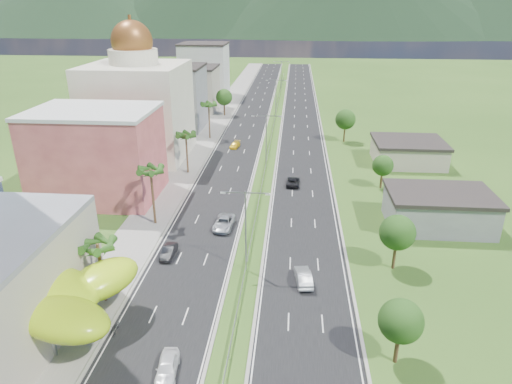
# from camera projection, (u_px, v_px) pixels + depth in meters

# --- Properties ---
(ground) EXTENTS (500.00, 500.00, 0.00)m
(ground) POSITION_uv_depth(u_px,v_px,m) (237.00, 319.00, 49.77)
(ground) COLOR #2D5119
(ground) RESTS_ON ground
(road_left) EXTENTS (11.00, 260.00, 0.04)m
(road_left) POSITION_uv_depth(u_px,v_px,m) (249.00, 120.00, 133.05)
(road_left) COLOR black
(road_left) RESTS_ON ground
(road_right) EXTENTS (11.00, 260.00, 0.04)m
(road_right) POSITION_uv_depth(u_px,v_px,m) (301.00, 121.00, 131.88)
(road_right) COLOR black
(road_right) RESTS_ON ground
(sidewalk_left) EXTENTS (7.00, 260.00, 0.12)m
(sidewalk_left) POSITION_uv_depth(u_px,v_px,m) (217.00, 119.00, 133.78)
(sidewalk_left) COLOR gray
(sidewalk_left) RESTS_ON ground
(median_guardrail) EXTENTS (0.10, 216.06, 0.76)m
(median_guardrail) POSITION_uv_depth(u_px,v_px,m) (272.00, 135.00, 115.69)
(median_guardrail) COLOR gray
(median_guardrail) RESTS_ON ground
(streetlight_median_b) EXTENTS (6.04, 0.25, 11.00)m
(streetlight_median_b) POSITION_uv_depth(u_px,v_px,m) (246.00, 223.00, 56.35)
(streetlight_median_b) COLOR gray
(streetlight_median_b) RESTS_ON ground
(streetlight_median_c) EXTENTS (6.04, 0.25, 11.00)m
(streetlight_median_c) POSITION_uv_depth(u_px,v_px,m) (266.00, 135.00, 93.11)
(streetlight_median_c) COLOR gray
(streetlight_median_c) RESTS_ON ground
(streetlight_median_d) EXTENTS (6.04, 0.25, 11.00)m
(streetlight_median_d) POSITION_uv_depth(u_px,v_px,m) (276.00, 94.00, 134.46)
(streetlight_median_d) COLOR gray
(streetlight_median_d) RESTS_ON ground
(streetlight_median_e) EXTENTS (6.04, 0.25, 11.00)m
(streetlight_median_e) POSITION_uv_depth(u_px,v_px,m) (281.00, 72.00, 175.82)
(streetlight_median_e) COLOR gray
(streetlight_median_e) RESTS_ON ground
(lime_canopy) EXTENTS (18.00, 15.00, 7.40)m
(lime_canopy) POSITION_uv_depth(u_px,v_px,m) (33.00, 293.00, 45.72)
(lime_canopy) COLOR #B1DC15
(lime_canopy) RESTS_ON ground
(pink_shophouse) EXTENTS (20.00, 15.00, 15.00)m
(pink_shophouse) POSITION_uv_depth(u_px,v_px,m) (97.00, 156.00, 78.46)
(pink_shophouse) COLOR #B64A4B
(pink_shophouse) RESTS_ON ground
(domed_building) EXTENTS (20.00, 20.00, 28.70)m
(domed_building) POSITION_uv_depth(u_px,v_px,m) (138.00, 105.00, 98.11)
(domed_building) COLOR beige
(domed_building) RESTS_ON ground
(midrise_grey) EXTENTS (16.00, 15.00, 16.00)m
(midrise_grey) POSITION_uv_depth(u_px,v_px,m) (173.00, 98.00, 122.30)
(midrise_grey) COLOR gray
(midrise_grey) RESTS_ON ground
(midrise_beige) EXTENTS (16.00, 15.00, 13.00)m
(midrise_beige) POSITION_uv_depth(u_px,v_px,m) (191.00, 89.00, 143.10)
(midrise_beige) COLOR #B7AB96
(midrise_beige) RESTS_ON ground
(midrise_white) EXTENTS (16.00, 15.00, 18.00)m
(midrise_white) POSITION_uv_depth(u_px,v_px,m) (205.00, 71.00, 163.27)
(midrise_white) COLOR silver
(midrise_white) RESTS_ON ground
(shed_near) EXTENTS (15.00, 10.00, 5.00)m
(shed_near) POSITION_uv_depth(u_px,v_px,m) (438.00, 211.00, 69.60)
(shed_near) COLOR gray
(shed_near) RESTS_ON ground
(shed_far) EXTENTS (14.00, 12.00, 4.40)m
(shed_far) POSITION_uv_depth(u_px,v_px,m) (408.00, 153.00, 97.12)
(shed_far) COLOR #B7AB96
(shed_far) RESTS_ON ground
(palm_tree_b) EXTENTS (3.60, 3.60, 8.10)m
(palm_tree_b) POSITION_uv_depth(u_px,v_px,m) (98.00, 248.00, 50.09)
(palm_tree_b) COLOR #47301C
(palm_tree_b) RESTS_ON ground
(palm_tree_c) EXTENTS (3.60, 3.60, 9.60)m
(palm_tree_c) POSITION_uv_depth(u_px,v_px,m) (151.00, 172.00, 67.91)
(palm_tree_c) COLOR #47301C
(palm_tree_c) RESTS_ON ground
(palm_tree_d) EXTENTS (3.60, 3.60, 8.60)m
(palm_tree_d) POSITION_uv_depth(u_px,v_px,m) (186.00, 137.00, 89.42)
(palm_tree_d) COLOR #47301C
(palm_tree_d) RESTS_ON ground
(palm_tree_e) EXTENTS (3.60, 3.60, 9.40)m
(palm_tree_e) POSITION_uv_depth(u_px,v_px,m) (209.00, 106.00, 112.09)
(palm_tree_e) COLOR #47301C
(palm_tree_e) RESTS_ON ground
(leafy_tree_lfar) EXTENTS (4.90, 4.90, 8.05)m
(leafy_tree_lfar) POSITION_uv_depth(u_px,v_px,m) (224.00, 97.00, 136.12)
(leafy_tree_lfar) COLOR #47301C
(leafy_tree_lfar) RESTS_ON ground
(leafy_tree_ra) EXTENTS (4.20, 4.20, 6.90)m
(leafy_tree_ra) POSITION_uv_depth(u_px,v_px,m) (401.00, 321.00, 42.08)
(leafy_tree_ra) COLOR #47301C
(leafy_tree_ra) RESTS_ON ground
(leafy_tree_rb) EXTENTS (4.55, 4.55, 7.47)m
(leafy_tree_rb) POSITION_uv_depth(u_px,v_px,m) (397.00, 233.00, 57.32)
(leafy_tree_rb) COLOR #47301C
(leafy_tree_rb) RESTS_ON ground
(leafy_tree_rc) EXTENTS (3.85, 3.85, 6.33)m
(leafy_tree_rc) POSITION_uv_depth(u_px,v_px,m) (383.00, 166.00, 83.12)
(leafy_tree_rc) COLOR #47301C
(leafy_tree_rc) RESTS_ON ground
(leafy_tree_rd) EXTENTS (4.90, 4.90, 8.05)m
(leafy_tree_rd) POSITION_uv_depth(u_px,v_px,m) (345.00, 119.00, 110.54)
(leafy_tree_rd) COLOR #47301C
(leafy_tree_rd) RESTS_ON ground
(mountain_ridge) EXTENTS (860.00, 140.00, 90.00)m
(mountain_ridge) POSITION_uv_depth(u_px,v_px,m) (351.00, 36.00, 458.62)
(mountain_ridge) COLOR black
(mountain_ridge) RESTS_ON ground
(car_white_near_left) EXTENTS (2.27, 4.77, 1.57)m
(car_white_near_left) POSITION_uv_depth(u_px,v_px,m) (167.00, 367.00, 42.16)
(car_white_near_left) COLOR white
(car_white_near_left) RESTS_ON road_left
(car_dark_left) EXTENTS (1.60, 4.36, 1.43)m
(car_dark_left) POSITION_uv_depth(u_px,v_px,m) (169.00, 251.00, 61.74)
(car_dark_left) COLOR black
(car_dark_left) RESTS_ON road_left
(car_silver_mid_left) EXTENTS (3.10, 6.04, 1.63)m
(car_silver_mid_left) POSITION_uv_depth(u_px,v_px,m) (224.00, 223.00, 69.49)
(car_silver_mid_left) COLOR #A6A9AE
(car_silver_mid_left) RESTS_ON road_left
(car_yellow_far_left) EXTENTS (2.42, 4.54, 1.25)m
(car_yellow_far_left) POSITION_uv_depth(u_px,v_px,m) (235.00, 145.00, 107.82)
(car_yellow_far_left) COLOR yellow
(car_yellow_far_left) RESTS_ON road_left
(car_silver_right) EXTENTS (2.39, 5.19, 1.65)m
(car_silver_right) POSITION_uv_depth(u_px,v_px,m) (303.00, 277.00, 55.87)
(car_silver_right) COLOR #A9ACB0
(car_silver_right) RESTS_ON road_right
(car_dark_far_right) EXTENTS (2.57, 5.11, 1.39)m
(car_dark_far_right) POSITION_uv_depth(u_px,v_px,m) (293.00, 182.00, 85.74)
(car_dark_far_right) COLOR black
(car_dark_far_right) RESTS_ON road_right
(motorcycle) EXTENTS (0.82, 2.08, 1.30)m
(motorcycle) POSITION_uv_depth(u_px,v_px,m) (116.00, 326.00, 47.61)
(motorcycle) COLOR black
(motorcycle) RESTS_ON road_left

